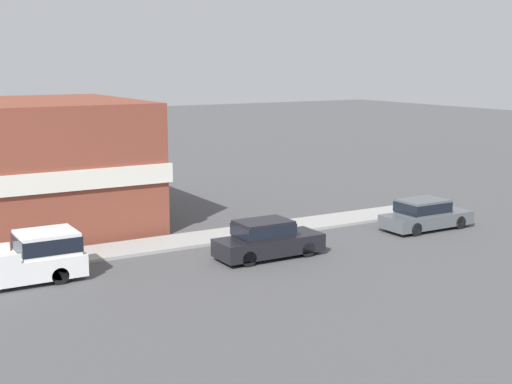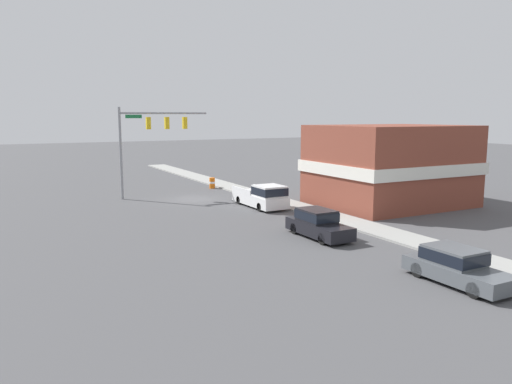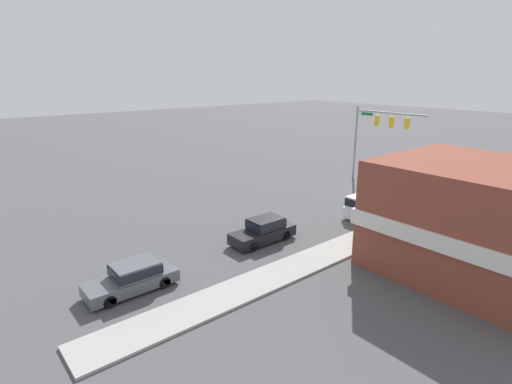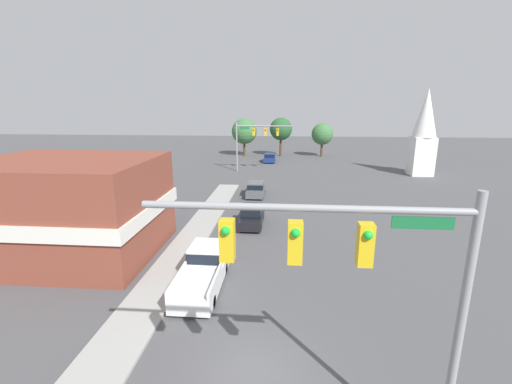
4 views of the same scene
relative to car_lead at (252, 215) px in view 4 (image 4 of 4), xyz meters
name	(u,v)px [view 4 (image 4 of 4)]	position (x,y,z in m)	size (l,w,h in m)	color
ground_plane	(253,372)	(1.55, -16.13, -0.85)	(200.00, 200.00, 0.00)	#4C4C4F
sidewalk_curb	(106,361)	(-4.15, -16.13, -0.78)	(2.40, 60.00, 0.14)	#9E9E99
near_signal_assembly	(357,270)	(4.38, -19.03, 4.94)	(7.92, 0.49, 7.81)	gray
far_signal_assembly	(255,135)	(-1.73, 23.67, 4.50)	(8.29, 0.49, 7.20)	gray
car_lead	(252,215)	(0.00, 0.00, 0.00)	(1.76, 4.69, 1.64)	black
car_distant	(270,158)	(0.00, 32.39, -0.05)	(1.90, 4.30, 1.54)	black
car_second_ahead	(256,188)	(-0.47, 9.48, -0.05)	(1.83, 4.73, 1.53)	black
pickup_truck_parked	(204,268)	(-1.72, -9.82, 0.08)	(2.07, 5.71, 1.87)	black
corner_brick_building	(69,207)	(-11.42, -6.43, 2.31)	(11.44, 9.33, 6.34)	brown
church_steeple	(424,131)	(21.76, 22.85, 5.38)	(3.22, 3.22, 11.90)	white
backdrop_tree_left_far	(244,131)	(-5.31, 39.95, 3.86)	(4.89, 4.89, 7.17)	#4C3823
backdrop_tree_left_mid	(281,129)	(1.79, 40.03, 4.33)	(4.30, 4.30, 7.35)	#4C3823
backdrop_tree_center	(322,134)	(9.70, 40.11, 3.42)	(4.09, 4.09, 6.33)	#4C3823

